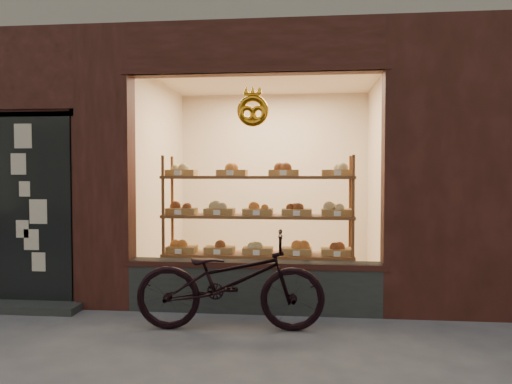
# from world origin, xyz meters

# --- Properties ---
(display_shelf) EXTENTS (2.20, 0.45, 1.70)m
(display_shelf) POSITION_xyz_m (0.45, 2.55, 0.86)
(display_shelf) COLOR brown
(display_shelf) RESTS_ON ground
(bicycle) EXTENTS (1.83, 0.74, 0.95)m
(bicycle) POSITION_xyz_m (0.29, 1.49, 0.47)
(bicycle) COLOR black
(bicycle) RESTS_ON ground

